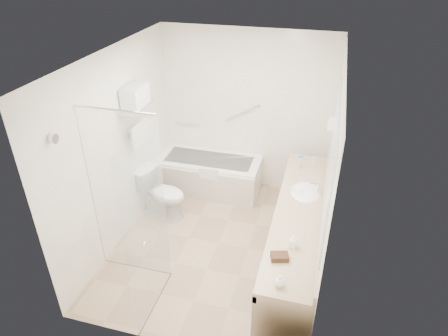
% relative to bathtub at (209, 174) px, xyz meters
% --- Properties ---
extents(floor, '(3.20, 3.20, 0.00)m').
position_rel_bathtub_xyz_m(floor, '(0.50, -1.24, -0.28)').
color(floor, tan).
rests_on(floor, ground).
extents(ceiling, '(2.60, 3.20, 0.10)m').
position_rel_bathtub_xyz_m(ceiling, '(0.50, -1.24, 2.22)').
color(ceiling, silver).
rests_on(ceiling, wall_back).
extents(wall_back, '(2.60, 0.10, 2.50)m').
position_rel_bathtub_xyz_m(wall_back, '(0.50, 0.36, 0.97)').
color(wall_back, white).
rests_on(wall_back, ground).
extents(wall_front, '(2.60, 0.10, 2.50)m').
position_rel_bathtub_xyz_m(wall_front, '(0.50, -2.84, 0.97)').
color(wall_front, white).
rests_on(wall_front, ground).
extents(wall_left, '(0.10, 3.20, 2.50)m').
position_rel_bathtub_xyz_m(wall_left, '(-0.80, -1.24, 0.97)').
color(wall_left, white).
rests_on(wall_left, ground).
extents(wall_right, '(0.10, 3.20, 2.50)m').
position_rel_bathtub_xyz_m(wall_right, '(1.80, -1.24, 0.97)').
color(wall_right, white).
rests_on(wall_right, ground).
extents(bathtub, '(1.60, 0.73, 0.59)m').
position_rel_bathtub_xyz_m(bathtub, '(0.00, 0.00, 0.00)').
color(bathtub, white).
rests_on(bathtub, floor).
extents(grab_bar_short, '(0.40, 0.03, 0.03)m').
position_rel_bathtub_xyz_m(grab_bar_short, '(-0.45, 0.32, 0.67)').
color(grab_bar_short, silver).
rests_on(grab_bar_short, wall_back).
extents(grab_bar_long, '(0.53, 0.03, 0.33)m').
position_rel_bathtub_xyz_m(grab_bar_long, '(0.45, 0.32, 0.97)').
color(grab_bar_long, silver).
rests_on(grab_bar_long, wall_back).
extents(shower_enclosure, '(0.96, 0.91, 2.11)m').
position_rel_bathtub_xyz_m(shower_enclosure, '(-0.13, -2.16, 0.79)').
color(shower_enclosure, silver).
rests_on(shower_enclosure, floor).
extents(towel_shelf, '(0.24, 0.55, 0.81)m').
position_rel_bathtub_xyz_m(towel_shelf, '(-0.67, -0.89, 1.48)').
color(towel_shelf, silver).
rests_on(towel_shelf, wall_left).
extents(vanity_counter, '(0.55, 2.70, 0.95)m').
position_rel_bathtub_xyz_m(vanity_counter, '(1.52, -1.39, 0.36)').
color(vanity_counter, tan).
rests_on(vanity_counter, floor).
extents(sink, '(0.40, 0.52, 0.14)m').
position_rel_bathtub_xyz_m(sink, '(1.55, -0.99, 0.54)').
color(sink, white).
rests_on(sink, vanity_counter).
extents(faucet, '(0.03, 0.03, 0.14)m').
position_rel_bathtub_xyz_m(faucet, '(1.70, -0.99, 0.65)').
color(faucet, silver).
rests_on(faucet, vanity_counter).
extents(mirror, '(0.02, 2.00, 1.20)m').
position_rel_bathtub_xyz_m(mirror, '(1.79, -1.39, 1.27)').
color(mirror, silver).
rests_on(mirror, wall_right).
extents(hairdryer_unit, '(0.08, 0.10, 0.18)m').
position_rel_bathtub_xyz_m(hairdryer_unit, '(1.75, -0.19, 1.17)').
color(hairdryer_unit, white).
rests_on(hairdryer_unit, wall_right).
extents(toilet, '(0.81, 0.58, 0.72)m').
position_rel_bathtub_xyz_m(toilet, '(-0.45, -0.82, 0.08)').
color(toilet, white).
rests_on(toilet, floor).
extents(amenity_basket, '(0.20, 0.16, 0.06)m').
position_rel_bathtub_xyz_m(amenity_basket, '(1.42, -2.24, 0.60)').
color(amenity_basket, '#432B18').
rests_on(amenity_basket, vanity_counter).
extents(soap_bottle_a, '(0.08, 0.15, 0.07)m').
position_rel_bathtub_xyz_m(soap_bottle_a, '(1.52, -2.04, 0.61)').
color(soap_bottle_a, white).
rests_on(soap_bottle_a, vanity_counter).
extents(soap_bottle_b, '(0.10, 0.13, 0.10)m').
position_rel_bathtub_xyz_m(soap_bottle_b, '(1.46, -2.59, 0.62)').
color(soap_bottle_b, white).
rests_on(soap_bottle_b, vanity_counter).
extents(water_bottle_left, '(0.06, 0.06, 0.20)m').
position_rel_bathtub_xyz_m(water_bottle_left, '(1.58, -0.35, 0.67)').
color(water_bottle_left, silver).
rests_on(water_bottle_left, vanity_counter).
extents(water_bottle_mid, '(0.06, 0.06, 0.20)m').
position_rel_bathtub_xyz_m(water_bottle_mid, '(1.41, -0.44, 0.66)').
color(water_bottle_mid, silver).
rests_on(water_bottle_mid, vanity_counter).
extents(water_bottle_right, '(0.05, 0.05, 0.18)m').
position_rel_bathtub_xyz_m(water_bottle_right, '(1.44, -0.40, 0.66)').
color(water_bottle_right, silver).
rests_on(water_bottle_right, vanity_counter).
extents(drinking_glass_near, '(0.07, 0.07, 0.09)m').
position_rel_bathtub_xyz_m(drinking_glass_near, '(1.40, -1.03, 0.62)').
color(drinking_glass_near, silver).
rests_on(drinking_glass_near, vanity_counter).
extents(drinking_glass_far, '(0.10, 0.10, 0.10)m').
position_rel_bathtub_xyz_m(drinking_glass_far, '(1.50, -1.10, 0.63)').
color(drinking_glass_far, silver).
rests_on(drinking_glass_far, vanity_counter).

